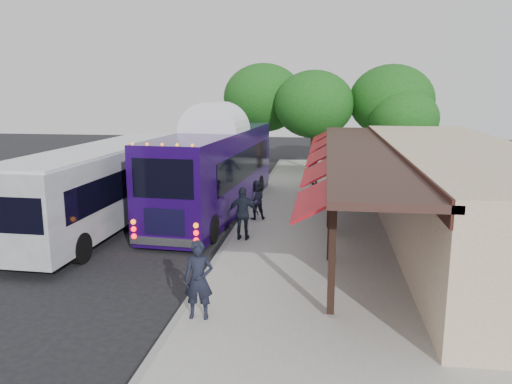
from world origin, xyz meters
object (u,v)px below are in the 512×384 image
at_px(ped_b, 256,200).
at_px(coach_bus, 216,166).
at_px(ped_d, 315,168).
at_px(sign_board, 331,216).
at_px(ped_c, 243,214).
at_px(city_bus, 104,183).
at_px(ped_a, 199,280).

bearing_deg(ped_b, coach_bus, -53.78).
relative_size(ped_d, sign_board, 1.82).
xyz_separation_m(ped_c, ped_d, (2.42, 11.40, -0.01)).
relative_size(ped_b, ped_c, 0.85).
xyz_separation_m(city_bus, ped_a, (6.08, -8.08, -0.73)).
relative_size(ped_a, ped_d, 1.00).
distance_m(city_bus, ped_d, 13.08).
bearing_deg(coach_bus, ped_d, 60.52).
bearing_deg(ped_d, ped_b, 100.88).
relative_size(coach_bus, sign_board, 11.96).
relative_size(ped_a, ped_c, 0.99).
bearing_deg(sign_board, ped_b, 129.05).
bearing_deg(ped_a, ped_c, 85.97).
height_order(ped_b, ped_c, ped_c).
bearing_deg(ped_a, ped_d, 78.33).
height_order(city_bus, sign_board, city_bus).
xyz_separation_m(ped_a, sign_board, (3.25, 7.71, -0.25)).
bearing_deg(ped_b, city_bus, -1.85).
xyz_separation_m(ped_b, ped_d, (2.37, 8.36, 0.14)).
height_order(ped_c, ped_d, ped_c).
distance_m(ped_c, sign_board, 3.44).
bearing_deg(ped_c, coach_bus, -65.84).
height_order(coach_bus, ped_a, coach_bus).
height_order(city_bus, ped_c, city_bus).
bearing_deg(ped_a, coach_bus, 96.29).
height_order(ped_a, ped_c, ped_c).
distance_m(coach_bus, ped_a, 11.50).
xyz_separation_m(city_bus, sign_board, (9.33, -0.37, -0.98)).
relative_size(coach_bus, ped_a, 6.57).
relative_size(city_bus, ped_b, 7.50).
xyz_separation_m(ped_a, ped_c, (0.00, 6.60, 0.01)).
distance_m(ped_a, ped_c, 6.60).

